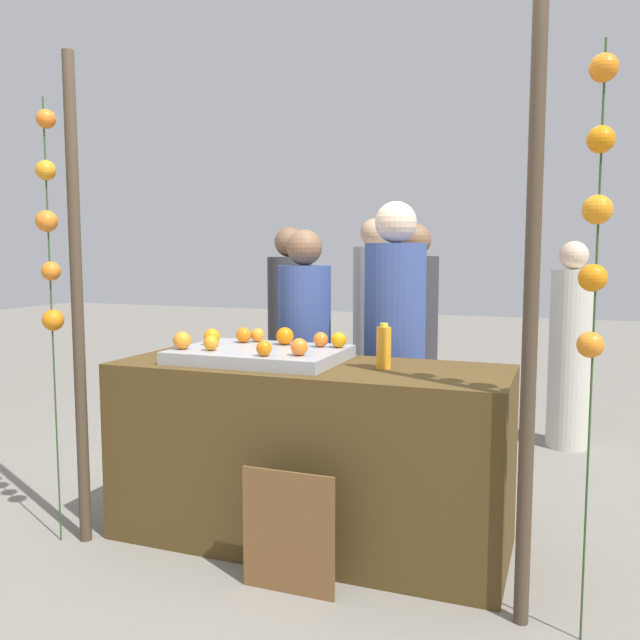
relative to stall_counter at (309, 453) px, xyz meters
The scene contains 25 objects.
ground_plane 0.44m from the stall_counter, ahead, with size 24.00×24.00×0.00m, color gray.
stall_counter is the anchor object (origin of this frame).
orange_tray 0.54m from the stall_counter, behind, with size 0.81×0.59×0.06m, color #9EA0A5.
orange_0 0.58m from the stall_counter, 65.19° to the left, with size 0.08×0.08×0.08m, color orange.
orange_1 0.83m from the stall_counter, 167.23° to the right, with size 0.09×0.09×0.09m, color orange.
orange_2 0.78m from the stall_counter, behind, with size 0.09×0.09×0.09m, color orange.
orange_3 0.70m from the stall_counter, 148.51° to the left, with size 0.07×0.07×0.07m, color orange.
orange_4 0.72m from the stall_counter, 164.99° to the right, with size 0.07×0.07×0.07m, color orange.
orange_5 0.61m from the stall_counter, 137.99° to the left, with size 0.09×0.09×0.09m, color orange.
orange_6 0.72m from the stall_counter, 157.64° to the left, with size 0.08×0.08×0.08m, color orange.
orange_7 0.55m from the stall_counter, 90.07° to the right, with size 0.08×0.08×0.08m, color orange.
orange_8 0.56m from the stall_counter, 92.13° to the left, with size 0.08×0.08×0.08m, color orange.
orange_9 0.59m from the stall_counter, 127.44° to the right, with size 0.07×0.07×0.07m, color orange.
juice_bottle 0.65m from the stall_counter, ahead, with size 0.07×0.07×0.21m.
chalkboard_sign 0.54m from the stall_counter, 77.82° to the right, with size 0.41×0.03×0.53m.
vendor_left 0.77m from the stall_counter, 113.74° to the left, with size 0.31×0.31×1.54m.
vendor_right 0.77m from the stall_counter, 67.65° to the left, with size 0.34×0.34×1.69m.
crowd_person_0 1.51m from the stall_counter, 82.96° to the left, with size 0.32×0.32×1.60m.
crowd_person_1 2.44m from the stall_counter, 60.95° to the left, with size 0.30×0.30×1.49m.
crowd_person_2 2.27m from the stall_counter, 98.16° to the left, with size 0.34×0.34×1.68m.
crowd_person_3 1.70m from the stall_counter, 116.54° to the left, with size 0.32×0.32×1.59m.
canopy_post_left 1.32m from the stall_counter, 159.08° to the right, with size 0.06×0.06×2.33m, color #473828.
canopy_post_right 1.32m from the stall_counter, 20.92° to the right, with size 0.06×0.06×2.33m, color #473828.
garland_strand_left 1.62m from the stall_counter, 158.94° to the right, with size 0.11×0.11×2.13m.
garland_strand_right 1.72m from the stall_counter, 19.43° to the right, with size 0.11×0.11×2.13m.
Camera 1 is at (1.16, -2.91, 1.41)m, focal length 37.06 mm.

